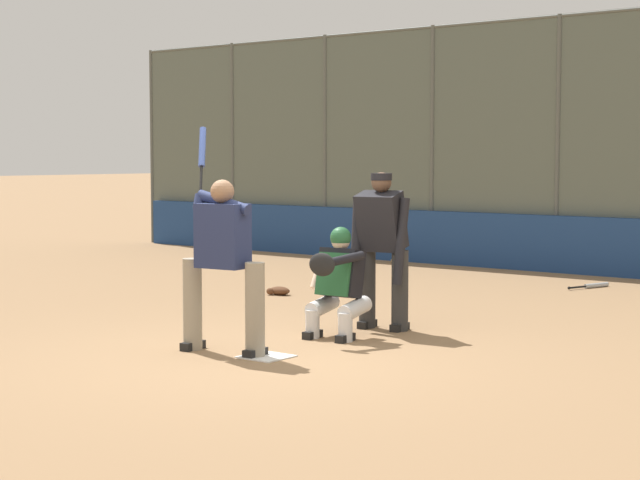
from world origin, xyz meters
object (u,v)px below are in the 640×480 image
spare_bat_by_padding (593,286)px  fielding_glove_on_dirt (279,291)px  catcher_behind_plate (337,281)px  spare_bat_near_backstop (394,262)px  batter_at_plate (222,259)px  spare_bat_third_base_side (220,262)px  umpire_home (382,245)px

spare_bat_by_padding → fielding_glove_on_dirt: bearing=156.0°
catcher_behind_plate → spare_bat_near_backstop: bearing=-66.3°
spare_bat_by_padding → batter_at_plate: bearing=-167.6°
spare_bat_third_base_side → umpire_home: bearing=114.8°
batter_at_plate → spare_bat_third_base_side: bearing=-52.7°
catcher_behind_plate → spare_bat_third_base_side: (6.34, -4.86, -0.57)m
umpire_home → fielding_glove_on_dirt: 3.31m
spare_bat_near_backstop → spare_bat_by_padding: bearing=-142.6°
catcher_behind_plate → spare_bat_by_padding: bearing=-99.6°
umpire_home → catcher_behind_plate: bearing=77.6°
spare_bat_third_base_side → fielding_glove_on_dirt: (-3.60, 2.60, 0.02)m
catcher_behind_plate → spare_bat_third_base_side: size_ratio=1.47×
spare_bat_near_backstop → fielding_glove_on_dirt: size_ratio=2.06×
umpire_home → spare_bat_third_base_side: bearing=-40.1°
spare_bat_near_backstop → fielding_glove_on_dirt: 4.60m
spare_bat_near_backstop → spare_bat_third_base_side: 3.08m
catcher_behind_plate → spare_bat_third_base_side: bearing=-43.7°
umpire_home → spare_bat_by_padding: umpire_home is taller
umpire_home → fielding_glove_on_dirt: umpire_home is taller
umpire_home → fielding_glove_on_dirt: bearing=-35.9°
umpire_home → spare_bat_by_padding: 5.06m
fielding_glove_on_dirt → spare_bat_by_padding: bearing=-131.8°
catcher_behind_plate → umpire_home: (-0.07, -0.72, 0.33)m
batter_at_plate → umpire_home: 2.13m
batter_at_plate → fielding_glove_on_dirt: (2.40, -3.63, -0.86)m
batter_at_plate → spare_bat_by_padding: (-0.66, -7.06, -0.89)m
batter_at_plate → spare_bat_by_padding: bearing=-102.0°
catcher_behind_plate → spare_bat_near_backstop: size_ratio=1.77×
batter_at_plate → fielding_glove_on_dirt: batter_at_plate is taller
spare_bat_third_base_side → catcher_behind_plate: bearing=110.2°
spare_bat_third_base_side → fielding_glove_on_dirt: bearing=111.8°
spare_bat_by_padding → fielding_glove_on_dirt: fielding_glove_on_dirt is taller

